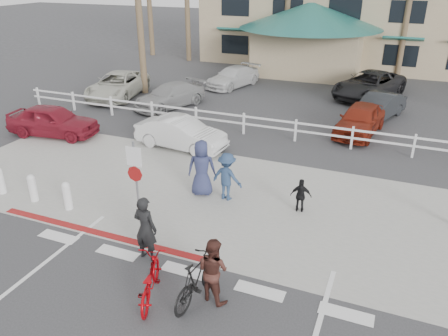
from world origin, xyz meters
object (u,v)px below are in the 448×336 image
at_px(bike_black, 197,279).
at_px(car_white_sedan, 181,133).
at_px(bike_red, 149,280).
at_px(car_red_compact, 53,121).
at_px(sign_post, 136,179).

relative_size(bike_black, car_white_sedan, 0.47).
distance_m(bike_black, car_white_sedan, 9.35).
distance_m(bike_red, car_white_sedan, 9.22).
relative_size(bike_red, bike_black, 1.00).
xyz_separation_m(car_white_sedan, car_red_compact, (-6.03, -0.84, 0.05)).
relative_size(sign_post, car_white_sedan, 0.74).
height_order(bike_red, car_red_compact, car_red_compact).
relative_size(sign_post, bike_black, 1.56).
distance_m(car_white_sedan, car_red_compact, 6.09).
height_order(sign_post, car_white_sedan, sign_post).
height_order(car_white_sedan, car_red_compact, car_red_compact).
distance_m(bike_red, bike_black, 1.09).
bearing_deg(car_white_sedan, sign_post, -159.34).
bearing_deg(car_white_sedan, bike_red, -151.78).
height_order(bike_black, car_red_compact, car_red_compact).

